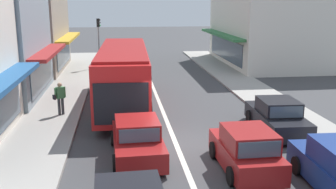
{
  "coord_description": "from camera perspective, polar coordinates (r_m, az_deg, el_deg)",
  "views": [
    {
      "loc": [
        -2.18,
        -14.75,
        5.72
      ],
      "look_at": [
        0.12,
        3.71,
        1.2
      ],
      "focal_mm": 42.0,
      "sensor_mm": 36.0,
      "label": 1
    }
  ],
  "objects": [
    {
      "name": "shopfront_far_end",
      "position": [
        33.77,
        -21.15,
        10.08
      ],
      "size": [
        8.07,
        9.26,
        8.3
      ],
      "color": "gray",
      "rests_on": "ground"
    },
    {
      "name": "ground_plane",
      "position": [
        15.98,
        1.22,
        -7.33
      ],
      "size": [
        140.0,
        140.0,
        0.0
      ],
      "primitive_type": "plane",
      "color": "#3F3F42"
    },
    {
      "name": "traffic_light_downstreet",
      "position": [
        33.26,
        -10.03,
        8.51
      ],
      "size": [
        0.33,
        0.24,
        4.2
      ],
      "color": "gray",
      "rests_on": "ground"
    },
    {
      "name": "city_bus",
      "position": [
        21.39,
        -6.49,
        3.22
      ],
      "size": [
        2.99,
        10.93,
        3.23
      ],
      "color": "red",
      "rests_on": "ground"
    },
    {
      "name": "hatchback_behind_bus_near",
      "position": [
        13.74,
        11.26,
        -8.01
      ],
      "size": [
        1.87,
        3.73,
        1.54
      ],
      "color": "maroon",
      "rests_on": "ground"
    },
    {
      "name": "kerb_right",
      "position": [
        23.09,
        14.42,
        -0.98
      ],
      "size": [
        2.8,
        44.0,
        0.12
      ],
      "primitive_type": "cube",
      "color": "#A39E96",
      "rests_on": "ground"
    },
    {
      "name": "parked_sedan_kerb_second",
      "position": [
        18.04,
        15.54,
        -3.15
      ],
      "size": [
        2.01,
        4.26,
        1.47
      ],
      "color": "black",
      "rests_on": "ground"
    },
    {
      "name": "sidewalk_left",
      "position": [
        22.0,
        -18.98,
        -1.99
      ],
      "size": [
        5.2,
        44.0,
        0.14
      ],
      "primitive_type": "cube",
      "color": "#A39E96",
      "rests_on": "ground"
    },
    {
      "name": "building_right_far",
      "position": [
        36.75,
        14.97,
        10.32
      ],
      "size": [
        9.58,
        12.46,
        7.75
      ],
      "color": "silver",
      "rests_on": "ground"
    },
    {
      "name": "lane_centre_line",
      "position": [
        19.73,
        -0.46,
        -3.19
      ],
      "size": [
        0.2,
        28.0,
        0.01
      ],
      "primitive_type": "cube",
      "color": "silver",
      "rests_on": "ground"
    },
    {
      "name": "sedan_queue_far_back",
      "position": [
        14.68,
        -4.49,
        -6.55
      ],
      "size": [
        2.02,
        4.26,
        1.47
      ],
      "color": "maroon",
      "rests_on": "ground"
    },
    {
      "name": "pedestrian_with_handbag_near",
      "position": [
        20.02,
        -15.4,
        -0.29
      ],
      "size": [
        0.61,
        0.49,
        1.63
      ],
      "color": "#333338",
      "rests_on": "sidewalk_left"
    }
  ]
}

